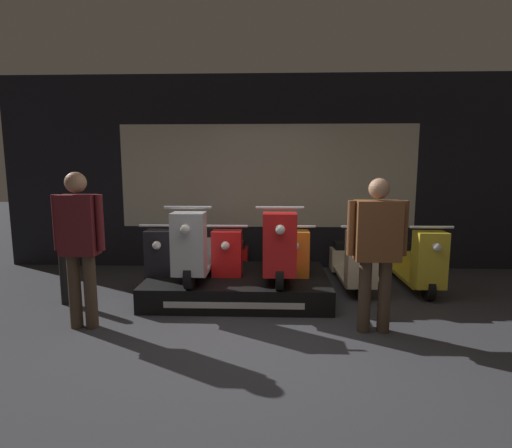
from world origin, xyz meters
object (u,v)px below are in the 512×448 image
person_right_browsing (377,243)px  scooter_backrow_2 (291,261)px  scooter_backrow_1 (231,261)px  scooter_backrow_4 (414,262)px  person_left_browsing (79,240)px  scooter_backrow_0 (172,260)px  street_bollard (64,272)px  scooter_display_right (278,249)px  scooter_display_left (198,248)px  scooter_backrow_3 (352,262)px

person_right_browsing → scooter_backrow_2: bearing=116.1°
scooter_backrow_1 → scooter_backrow_4: same height
scooter_backrow_1 → person_left_browsing: person_left_browsing is taller
scooter_backrow_2 → scooter_backrow_0: bearing=180.0°
person_left_browsing → scooter_backrow_0: bearing=70.3°
person_left_browsing → street_bollard: 1.07m
scooter_display_right → scooter_backrow_2: size_ratio=1.00×
scooter_backrow_0 → street_bollard: scooter_backrow_0 is taller
scooter_backrow_0 → person_left_browsing: size_ratio=1.01×
scooter_backrow_4 → scooter_display_left: bearing=-169.1°
person_left_browsing → scooter_backrow_4: bearing=21.4°
scooter_backrow_2 → scooter_backrow_4: 1.74m
scooter_display_left → scooter_display_right: same height
scooter_backrow_1 → scooter_backrow_3: size_ratio=1.00×
scooter_backrow_0 → person_left_browsing: (-0.56, -1.58, 0.59)m
street_bollard → scooter_backrow_3: bearing=12.9°
person_right_browsing → street_bollard: 3.76m
scooter_backrow_2 → scooter_backrow_3: bearing=0.0°
scooter_display_right → scooter_backrow_2: bearing=70.8°
scooter_backrow_0 → scooter_display_right: bearing=-20.6°
scooter_backrow_2 → person_left_browsing: 2.85m
scooter_display_left → person_right_browsing: 2.28m
scooter_display_right → scooter_backrow_2: (0.20, 0.58, -0.30)m
scooter_backrow_2 → person_left_browsing: person_left_browsing is taller
scooter_backrow_3 → scooter_backrow_4: (0.87, 0.00, 0.00)m
scooter_backrow_3 → street_bollard: (-3.75, -0.86, 0.05)m
scooter_display_left → scooter_backrow_1: 0.75m
street_bollard → scooter_backrow_4: bearing=10.6°
scooter_backrow_2 → person_right_browsing: bearing=-63.9°
scooter_backrow_3 → person_right_browsing: bearing=-93.3°
scooter_display_left → scooter_backrow_2: size_ratio=1.00×
scooter_backrow_2 → person_right_browsing: size_ratio=1.05×
scooter_display_left → person_right_browsing: bearing=-26.4°
scooter_backrow_1 → person_right_browsing: bearing=-43.9°
scooter_backrow_0 → scooter_backrow_2: size_ratio=1.00×
scooter_display_right → scooter_backrow_3: size_ratio=1.00×
scooter_display_left → scooter_backrow_3: scooter_display_left is taller
scooter_backrow_0 → person_right_browsing: 3.03m
scooter_display_left → street_bollard: scooter_display_left is taller
scooter_backrow_0 → scooter_backrow_3: 2.60m
scooter_backrow_4 → person_right_browsing: 1.94m
scooter_backrow_1 → scooter_backrow_2: same height
scooter_backrow_3 → person_left_browsing: size_ratio=1.01×
scooter_backrow_0 → scooter_backrow_1: bearing=0.0°
person_left_browsing → scooter_backrow_1: bearing=47.8°
scooter_display_right → scooter_backrow_3: scooter_display_right is taller
person_left_browsing → scooter_backrow_2: bearing=34.5°
scooter_backrow_3 → street_bollard: size_ratio=2.00×
scooter_backrow_2 → scooter_backrow_3: 0.87m
scooter_backrow_1 → scooter_backrow_0: bearing=180.0°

